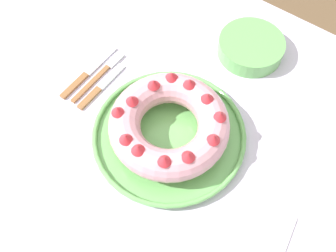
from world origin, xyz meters
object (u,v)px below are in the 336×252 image
(serving_knife, at_px, (85,75))
(side_bowl, at_px, (252,48))
(serving_dish, at_px, (168,136))
(fork, at_px, (101,73))
(cake_knife, at_px, (98,89))
(bundt_cake, at_px, (168,126))
(napkin, at_px, (260,223))

(serving_knife, bearing_deg, side_bowl, 47.15)
(serving_dish, distance_m, fork, 0.26)
(serving_knife, height_order, cake_knife, same)
(bundt_cake, bearing_deg, serving_dish, -97.92)
(cake_knife, height_order, side_bowl, side_bowl)
(cake_knife, bearing_deg, serving_knife, 170.50)
(serving_dish, height_order, fork, serving_dish)
(fork, xyz_separation_m, cake_knife, (0.03, -0.04, 0.00))
(side_bowl, xyz_separation_m, napkin, (0.25, -0.39, -0.02))
(side_bowl, bearing_deg, cake_knife, -127.19)
(serving_dish, distance_m, serving_knife, 0.28)
(bundt_cake, relative_size, cake_knife, 1.64)
(bundt_cake, height_order, cake_knife, bundt_cake)
(cake_knife, bearing_deg, napkin, -2.57)
(fork, bearing_deg, serving_dish, -6.35)
(serving_dish, relative_size, serving_knife, 1.78)
(serving_dish, relative_size, bundt_cake, 1.32)
(bundt_cake, bearing_deg, fork, 168.50)
(bundt_cake, relative_size, side_bowl, 1.57)
(serving_knife, height_order, napkin, serving_knife)
(side_bowl, bearing_deg, fork, -133.96)
(bundt_cake, distance_m, fork, 0.26)
(serving_dish, xyz_separation_m, serving_knife, (-0.28, 0.02, -0.01))
(bundt_cake, distance_m, serving_knife, 0.29)
(bundt_cake, height_order, napkin, bundt_cake)
(cake_knife, relative_size, side_bowl, 0.96)
(serving_dish, bearing_deg, side_bowl, 85.49)
(fork, distance_m, cake_knife, 0.05)
(serving_dish, distance_m, napkin, 0.28)
(bundt_cake, xyz_separation_m, fork, (-0.25, 0.05, -0.06))
(serving_dish, xyz_separation_m, side_bowl, (0.03, 0.34, 0.01))
(bundt_cake, xyz_separation_m, serving_knife, (-0.28, 0.02, -0.06))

